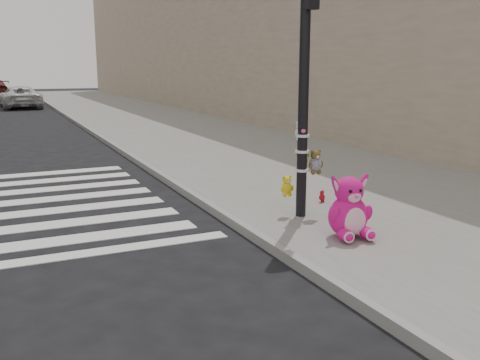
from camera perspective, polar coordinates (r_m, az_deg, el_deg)
name	(u,v)px	position (r m, az deg, el deg)	size (l,w,h in m)	color
ground	(184,294)	(6.17, -5.97, -11.96)	(120.00, 120.00, 0.00)	black
sidewalk_near	(231,145)	(16.95, -0.92, 3.78)	(7.00, 80.00, 0.14)	slate
curb_edge	(123,152)	(15.89, -12.39, 2.95)	(0.12, 80.00, 0.15)	gray
bld_near	(251,16)	(28.28, 1.14, 17.10)	(5.00, 60.00, 10.00)	tan
signal_pole	(304,111)	(8.43, 6.82, 7.27)	(0.67, 0.49, 4.00)	black
pink_bunny	(349,211)	(7.65, 11.58, -3.27)	(0.66, 0.74, 0.92)	#EC138A
red_teddy	(322,196)	(9.59, 8.74, -1.71)	(0.15, 0.10, 0.21)	red
car_white_near	(20,97)	(35.76, -22.40, 8.19)	(2.20, 4.77, 1.33)	silver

